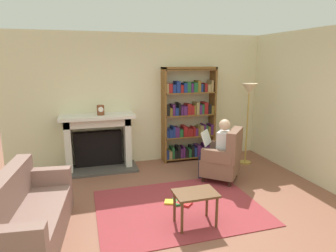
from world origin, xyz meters
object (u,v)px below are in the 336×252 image
(seated_reader, at_px, (218,147))
(side_table, at_px, (195,198))
(fireplace, at_px, (98,140))
(bookshelf, at_px, (189,116))
(floor_lamp, at_px, (249,96))
(mantel_clock, at_px, (101,110))
(sofa_floral, at_px, (27,217))
(armchair_reading, at_px, (224,158))

(seated_reader, xyz_separation_m, side_table, (-0.97, -1.33, -0.23))
(fireplace, relative_size, bookshelf, 0.72)
(fireplace, xyz_separation_m, floor_lamp, (3.01, -0.56, 0.85))
(fireplace, xyz_separation_m, mantel_clock, (0.07, -0.10, 0.63))
(floor_lamp, bearing_deg, fireplace, 169.43)
(mantel_clock, height_order, seated_reader, mantel_clock)
(fireplace, height_order, seated_reader, seated_reader)
(fireplace, xyz_separation_m, side_table, (1.08, -2.51, -0.20))
(floor_lamp, bearing_deg, sofa_floral, -156.84)
(mantel_clock, distance_m, seated_reader, 2.34)
(mantel_clock, xyz_separation_m, bookshelf, (1.88, 0.14, -0.25))
(seated_reader, relative_size, side_table, 2.04)
(armchair_reading, bearing_deg, mantel_clock, -78.23)
(armchair_reading, bearing_deg, floor_lamp, 169.96)
(seated_reader, bearing_deg, mantel_clock, -77.62)
(seated_reader, bearing_deg, armchair_reading, 90.00)
(fireplace, distance_m, floor_lamp, 3.18)
(seated_reader, distance_m, side_table, 1.66)
(bookshelf, relative_size, sofa_floral, 1.14)
(fireplace, height_order, floor_lamp, floor_lamp)
(seated_reader, xyz_separation_m, sofa_floral, (-3.04, -1.09, -0.30))
(seated_reader, bearing_deg, fireplace, -78.95)
(sofa_floral, bearing_deg, floor_lamp, -60.23)
(side_table, height_order, floor_lamp, floor_lamp)
(sofa_floral, bearing_deg, side_table, -90.02)
(mantel_clock, distance_m, sofa_floral, 2.58)
(sofa_floral, height_order, floor_lamp, floor_lamp)
(fireplace, xyz_separation_m, armchair_reading, (2.14, -1.27, -0.17))
(fireplace, relative_size, sofa_floral, 0.82)
(fireplace, height_order, armchair_reading, fireplace)
(mantel_clock, bearing_deg, side_table, -67.24)
(side_table, bearing_deg, seated_reader, 53.81)
(bookshelf, bearing_deg, fireplace, -178.99)
(fireplace, distance_m, mantel_clock, 0.64)
(floor_lamp, bearing_deg, armchair_reading, -141.17)
(armchair_reading, relative_size, sofa_floral, 0.55)
(seated_reader, height_order, sofa_floral, seated_reader)
(fireplace, distance_m, sofa_floral, 2.49)
(fireplace, relative_size, side_table, 2.61)
(fireplace, relative_size, seated_reader, 1.28)
(fireplace, bearing_deg, seated_reader, -30.08)
(side_table, xyz_separation_m, floor_lamp, (1.93, 1.95, 1.05))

